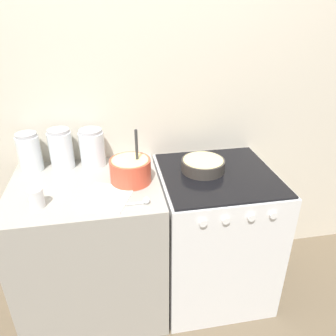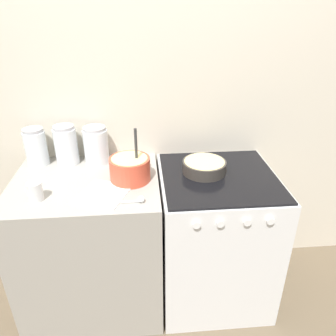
{
  "view_description": "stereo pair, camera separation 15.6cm",
  "coord_description": "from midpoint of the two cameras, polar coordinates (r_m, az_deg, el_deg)",
  "views": [
    {
      "loc": [
        -0.24,
        -1.28,
        1.81
      ],
      "look_at": [
        0.06,
        0.36,
        0.95
      ],
      "focal_mm": 35.0,
      "sensor_mm": 36.0,
      "label": 1
    },
    {
      "loc": [
        -0.08,
        -1.3,
        1.81
      ],
      "look_at": [
        0.06,
        0.36,
        0.95
      ],
      "focal_mm": 35.0,
      "sensor_mm": 36.0,
      "label": 2
    }
  ],
  "objects": [
    {
      "name": "mixing_bowl",
      "position": [
        1.83,
        -4.23,
        0.05
      ],
      "size": [
        0.23,
        0.23,
        0.31
      ],
      "color": "#D84C33",
      "rests_on": "countertop_cabinet"
    },
    {
      "name": "storage_jar_left",
      "position": [
        2.12,
        -20.03,
        3.04
      ],
      "size": [
        0.13,
        0.13,
        0.23
      ],
      "color": "silver",
      "rests_on": "countertop_cabinet"
    },
    {
      "name": "recipe_page",
      "position": [
        1.74,
        -8.67,
        -4.52
      ],
      "size": [
        0.31,
        0.32,
        0.01
      ],
      "color": "white",
      "rests_on": "countertop_cabinet"
    },
    {
      "name": "baking_pan",
      "position": [
        1.94,
        8.62,
        0.25
      ],
      "size": [
        0.26,
        0.26,
        0.07
      ],
      "color": "#38332D",
      "rests_on": "stove"
    },
    {
      "name": "storage_jar_middle",
      "position": [
        2.08,
        -15.25,
        3.43
      ],
      "size": [
        0.14,
        0.14,
        0.24
      ],
      "color": "silver",
      "rests_on": "countertop_cabinet"
    },
    {
      "name": "wall_back",
      "position": [
        2.09,
        -0.32,
        10.34
      ],
      "size": [
        4.66,
        0.05,
        2.4
      ],
      "color": "beige",
      "rests_on": "ground_plane"
    },
    {
      "name": "stove",
      "position": [
        2.19,
        10.13,
        -11.73
      ],
      "size": [
        0.69,
        0.7,
        0.9
      ],
      "color": "silver",
      "rests_on": "ground_plane"
    },
    {
      "name": "tin_can",
      "position": [
        1.76,
        -19.8,
        -3.93
      ],
      "size": [
        0.07,
        0.07,
        0.1
      ],
      "color": "silver",
      "rests_on": "countertop_cabinet"
    },
    {
      "name": "countertop_cabinet",
      "position": [
        2.14,
        -10.89,
        -12.83
      ],
      "size": [
        0.83,
        0.68,
        0.9
      ],
      "color": "#9E998E",
      "rests_on": "ground_plane"
    },
    {
      "name": "ground_plane",
      "position": [
        2.23,
        1.44,
        -27.05
      ],
      "size": [
        12.0,
        12.0,
        0.0
      ],
      "primitive_type": "plane",
      "color": "brown"
    },
    {
      "name": "storage_jar_right",
      "position": [
        2.05,
        -10.27,
        3.52
      ],
      "size": [
        0.15,
        0.15,
        0.23
      ],
      "color": "silver",
      "rests_on": "countertop_cabinet"
    },
    {
      "name": "measuring_spoon",
      "position": [
        1.65,
        -2.4,
        -5.6
      ],
      "size": [
        0.12,
        0.04,
        0.04
      ],
      "color": "white",
      "rests_on": "countertop_cabinet"
    }
  ]
}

